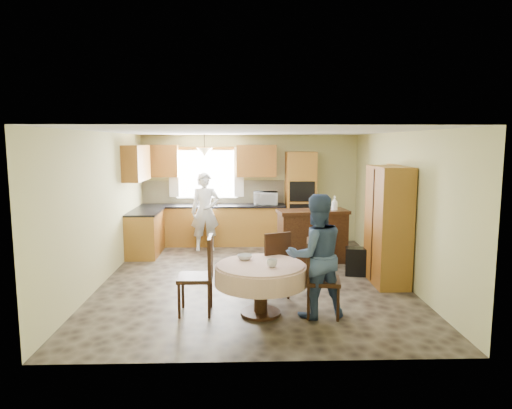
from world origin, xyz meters
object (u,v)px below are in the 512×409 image
at_px(dining_table, 261,275).
at_px(person_sink, 205,212).
at_px(oven_tower, 300,198).
at_px(cupboard, 388,225).
at_px(person_dining, 316,256).
at_px(chair_back, 274,262).
at_px(chair_left, 202,271).
at_px(chair_right, 317,274).
at_px(sideboard, 312,238).

relative_size(dining_table, person_sink, 0.74).
distance_m(oven_tower, dining_table, 4.49).
bearing_deg(oven_tower, cupboard, -70.26).
xyz_separation_m(dining_table, person_dining, (0.73, -0.06, 0.28)).
bearing_deg(chair_back, person_sink, -90.56).
distance_m(chair_left, chair_back, 1.16).
height_order(chair_left, person_dining, person_dining).
relative_size(person_sink, person_dining, 1.02).
bearing_deg(chair_left, cupboard, 113.24).
distance_m(oven_tower, cupboard, 3.17).
relative_size(cupboard, dining_table, 1.57).
distance_m(chair_left, person_sink, 3.73).
distance_m(oven_tower, chair_left, 4.67).
distance_m(cupboard, chair_right, 2.02).
xyz_separation_m(dining_table, chair_right, (0.75, -0.05, 0.02)).
distance_m(chair_left, person_dining, 1.56).
relative_size(oven_tower, dining_table, 1.71).
distance_m(chair_back, person_dining, 0.90).
relative_size(dining_table, chair_left, 1.16).
bearing_deg(chair_right, sideboard, 0.51).
bearing_deg(sideboard, chair_left, -134.51).
bearing_deg(sideboard, cupboard, -61.36).
bearing_deg(chair_right, chair_left, 93.02).
bearing_deg(dining_table, chair_right, -3.98).
bearing_deg(person_dining, oven_tower, -106.15).
distance_m(cupboard, person_dining, 2.01).
height_order(sideboard, chair_back, chair_back).
bearing_deg(chair_back, sideboard, -135.62).
bearing_deg(chair_back, dining_table, 47.83).
distance_m(chair_back, chair_right, 0.86).
distance_m(oven_tower, person_dining, 4.41).
height_order(chair_back, chair_right, chair_right).
height_order(sideboard, person_dining, person_dining).
height_order(chair_back, person_dining, person_dining).
relative_size(sideboard, chair_right, 1.31).
xyz_separation_m(oven_tower, cupboard, (1.07, -2.98, -0.09)).
bearing_deg(chair_right, chair_back, 45.60).
bearing_deg(chair_back, oven_tower, -125.46).
distance_m(oven_tower, chair_right, 4.42).
height_order(dining_table, chair_back, chair_back).
relative_size(chair_left, person_sink, 0.63).
xyz_separation_m(cupboard, chair_back, (-1.92, -0.72, -0.41)).
xyz_separation_m(chair_back, chair_right, (0.53, -0.68, 0.01)).
distance_m(dining_table, chair_left, 0.81).
xyz_separation_m(chair_left, chair_back, (1.03, 0.55, -0.02)).
height_order(chair_left, person_sink, person_sink).
bearing_deg(person_sink, person_dining, -72.73).
bearing_deg(chair_left, chair_back, 118.05).
relative_size(oven_tower, chair_right, 2.05).
bearing_deg(sideboard, chair_back, -121.56).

